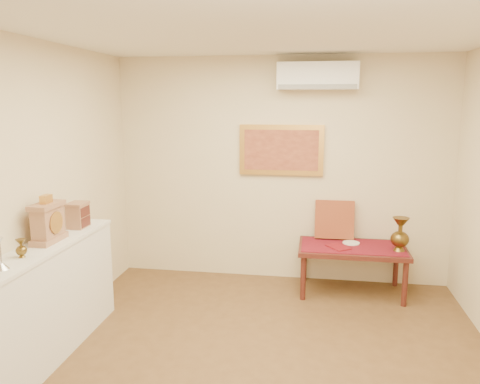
% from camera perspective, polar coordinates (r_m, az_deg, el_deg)
% --- Properties ---
extents(floor, '(4.50, 4.50, 0.00)m').
position_cam_1_polar(floor, '(4.00, 2.15, -21.74)').
color(floor, brown).
rests_on(floor, ground).
extents(ceiling, '(4.50, 4.50, 0.00)m').
position_cam_1_polar(ceiling, '(3.42, 2.49, 20.02)').
color(ceiling, white).
rests_on(ceiling, ground).
extents(wall_back, '(4.00, 0.02, 2.70)m').
position_cam_1_polar(wall_back, '(5.67, 5.03, 2.64)').
color(wall_back, beige).
rests_on(wall_back, ground).
extents(wall_left, '(0.02, 4.50, 2.70)m').
position_cam_1_polar(wall_left, '(4.20, -25.94, -1.32)').
color(wall_left, beige).
rests_on(wall_left, ground).
extents(candlestick, '(0.11, 0.11, 0.23)m').
position_cam_1_polar(candlestick, '(3.77, -27.25, -6.69)').
color(candlestick, silver).
rests_on(candlestick, display_ledge).
extents(brass_urn_small, '(0.09, 0.09, 0.19)m').
position_cam_1_polar(brass_urn_small, '(3.99, -25.14, -5.91)').
color(brass_urn_small, brown).
rests_on(brass_urn_small, display_ledge).
extents(table_cloth, '(1.14, 0.59, 0.01)m').
position_cam_1_polar(table_cloth, '(5.49, 13.54, -6.43)').
color(table_cloth, maroon).
rests_on(table_cloth, low_table).
extents(brass_urn_tall, '(0.20, 0.20, 0.45)m').
position_cam_1_polar(brass_urn_tall, '(5.40, 18.95, -4.47)').
color(brass_urn_tall, brown).
rests_on(brass_urn_tall, table_cloth).
extents(plate, '(0.19, 0.19, 0.01)m').
position_cam_1_polar(plate, '(5.57, 13.40, -6.06)').
color(plate, white).
rests_on(plate, table_cloth).
extents(menu, '(0.29, 0.31, 0.01)m').
position_cam_1_polar(menu, '(5.38, 11.90, -6.59)').
color(menu, maroon).
rests_on(menu, table_cloth).
extents(cushion, '(0.46, 0.19, 0.47)m').
position_cam_1_polar(cushion, '(5.69, 11.43, -3.30)').
color(cushion, maroon).
rests_on(cushion, table_cloth).
extents(display_ledge, '(0.37, 2.02, 0.98)m').
position_cam_1_polar(display_ledge, '(4.35, -23.05, -12.55)').
color(display_ledge, silver).
rests_on(display_ledge, floor).
extents(mantel_clock, '(0.17, 0.36, 0.41)m').
position_cam_1_polar(mantel_clock, '(4.31, -22.35, -3.41)').
color(mantel_clock, '#A77455').
rests_on(mantel_clock, display_ledge).
extents(wooden_chest, '(0.16, 0.21, 0.24)m').
position_cam_1_polar(wooden_chest, '(4.72, -19.13, -2.65)').
color(wooden_chest, '#A77455').
rests_on(wooden_chest, display_ledge).
extents(low_table, '(1.20, 0.70, 0.55)m').
position_cam_1_polar(low_table, '(5.51, 13.51, -7.12)').
color(low_table, '#4F1D17').
rests_on(low_table, floor).
extents(painting, '(1.00, 0.06, 0.60)m').
position_cam_1_polar(painting, '(5.61, 5.05, 5.12)').
color(painting, gold).
rests_on(painting, wall_back).
extents(ac_unit, '(0.90, 0.25, 0.30)m').
position_cam_1_polar(ac_unit, '(5.48, 9.42, 13.77)').
color(ac_unit, white).
rests_on(ac_unit, wall_back).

